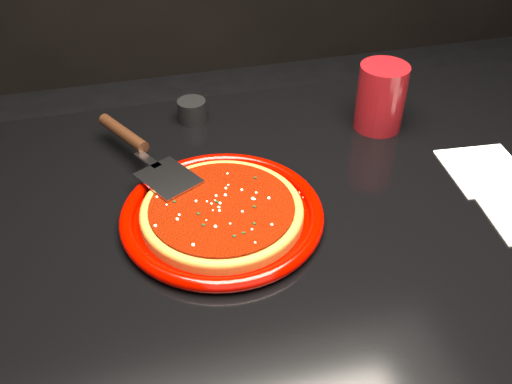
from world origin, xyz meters
TOP-DOWN VIEW (x-y plane):
  - table at (0.00, 0.00)m, footprint 1.20×0.80m
  - plate at (-0.12, 0.02)m, footprint 0.31×0.31m
  - pizza_crust at (-0.12, 0.02)m, footprint 0.25×0.25m
  - pizza_crust_rim at (-0.12, 0.02)m, footprint 0.25×0.25m
  - pizza_sauce at (-0.12, 0.02)m, footprint 0.22×0.22m
  - parmesan_dusting at (-0.12, 0.02)m, footprint 0.21×0.21m
  - basil_flecks at (-0.12, 0.02)m, footprint 0.19×0.19m
  - pizza_server at (-0.21, 0.17)m, footprint 0.22×0.31m
  - cup at (0.22, 0.21)m, footprint 0.11×0.11m
  - napkin_b at (0.34, 0.03)m, footprint 0.14×0.15m
  - ramekin at (-0.11, 0.32)m, footprint 0.06×0.06m

SIDE VIEW (x-z plane):
  - table at x=0.00m, z-range 0.00..0.75m
  - napkin_b at x=0.34m, z-range 0.75..0.75m
  - plate at x=-0.12m, z-range 0.75..0.77m
  - pizza_crust at x=-0.12m, z-range 0.76..0.77m
  - ramekin at x=-0.11m, z-range 0.75..0.79m
  - pizza_crust_rim at x=-0.12m, z-range 0.76..0.78m
  - pizza_sauce at x=-0.12m, z-range 0.77..0.78m
  - basil_flecks at x=-0.12m, z-range 0.78..0.78m
  - parmesan_dusting at x=-0.12m, z-range 0.78..0.78m
  - pizza_server at x=-0.21m, z-range 0.78..0.80m
  - cup at x=0.22m, z-range 0.75..0.87m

